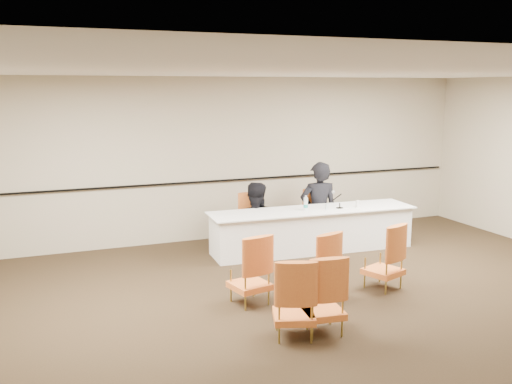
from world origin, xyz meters
The scene contains 19 objects.
floor centered at (0.00, 0.00, 0.00)m, with size 10.00×10.00×0.00m, color black.
ceiling centered at (0.00, 0.00, 3.00)m, with size 10.00×10.00×0.00m, color silver.
wall_back centered at (0.00, 4.00, 1.50)m, with size 10.00×0.04×3.00m, color #B4AE8E.
wall_rail centered at (0.00, 3.96, 1.10)m, with size 9.80×0.04×0.03m, color black.
panel_table centered at (1.13, 2.59, 0.36)m, with size 3.64×0.84×0.73m, color white, non-canonical shape.
panelist_main centered at (1.53, 3.12, 0.52)m, with size 0.70×0.46×1.92m, color black.
panelist_main_chair centered at (1.53, 3.12, 0.47)m, with size 0.50×0.50×0.95m, color #B94321, non-canonical shape.
panelist_second centered at (0.28, 3.18, 0.30)m, with size 0.84×0.66×1.73m, color black.
panelist_second_chair centered at (0.28, 3.18, 0.47)m, with size 0.50×0.50×0.95m, color #B94321, non-canonical shape.
papers centered at (1.57, 2.51, 0.73)m, with size 0.30×0.22×0.00m, color white.
microphone centered at (1.60, 2.48, 0.88)m, with size 0.11×0.22×0.31m, color black, non-canonical shape.
water_bottle centered at (0.99, 2.58, 0.86)m, with size 0.08×0.08×0.25m, color teal, non-canonical shape.
drinking_glass centered at (1.37, 2.51, 0.78)m, with size 0.06×0.06×0.10m, color silver.
coffee_cup centered at (1.95, 2.45, 0.79)m, with size 0.08×0.08×0.12m, color white.
aud_chair_front_left centered at (-0.78, 0.66, 0.47)m, with size 0.50×0.50×0.95m, color #B94321, non-canonical shape.
aud_chair_front_mid centered at (0.12, 0.45, 0.47)m, with size 0.50×0.50×0.95m, color #B94321, non-canonical shape.
aud_chair_front_right centered at (1.18, 0.50, 0.47)m, with size 0.50×0.50×0.95m, color #B94321, non-canonical shape.
aud_chair_back_left centered at (-0.68, -0.48, 0.47)m, with size 0.50×0.50×0.95m, color #B94321, non-canonical shape.
aud_chair_back_mid centered at (-0.32, -0.48, 0.47)m, with size 0.50×0.50×0.95m, color #B94321, non-canonical shape.
Camera 1 is at (-3.32, -6.00, 2.81)m, focal length 40.00 mm.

